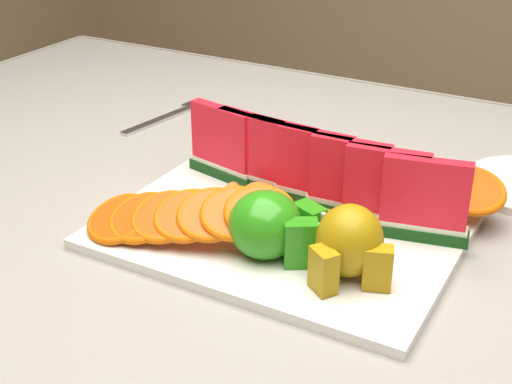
# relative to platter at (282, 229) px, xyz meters

# --- Properties ---
(table) EXTENTS (1.40, 0.90, 0.75)m
(table) POSITION_rel_platter_xyz_m (-0.06, 0.07, -0.11)
(table) COLOR #483219
(table) RESTS_ON ground
(tablecloth) EXTENTS (1.53, 1.03, 0.20)m
(tablecloth) POSITION_rel_platter_xyz_m (-0.06, 0.07, -0.05)
(tablecloth) COLOR gray
(tablecloth) RESTS_ON table
(platter) EXTENTS (0.40, 0.30, 0.01)m
(platter) POSITION_rel_platter_xyz_m (0.00, 0.00, 0.00)
(platter) COLOR silver
(platter) RESTS_ON tablecloth
(apple_cluster) EXTENTS (0.11, 0.09, 0.07)m
(apple_cluster) POSITION_rel_platter_xyz_m (0.02, -0.06, 0.04)
(apple_cluster) COLOR #1B9515
(apple_cluster) RESTS_ON platter
(pear_cluster) EXTENTS (0.09, 0.10, 0.08)m
(pear_cluster) POSITION_rel_platter_xyz_m (0.11, -0.06, 0.04)
(pear_cluster) COLOR #B6790E
(pear_cluster) RESTS_ON platter
(fork) EXTENTS (0.04, 0.20, 0.00)m
(fork) POSITION_rel_platter_xyz_m (-0.34, 0.24, -0.00)
(fork) COLOR silver
(fork) RESTS_ON tablecloth
(watermelon_row) EXTENTS (0.39, 0.07, 0.10)m
(watermelon_row) POSITION_rel_platter_xyz_m (0.01, 0.06, 0.05)
(watermelon_row) COLOR #0E340C
(watermelon_row) RESTS_ON platter
(orange_fan_front) EXTENTS (0.26, 0.15, 0.06)m
(orange_fan_front) POSITION_rel_platter_xyz_m (-0.08, -0.08, 0.04)
(orange_fan_front) COLOR red
(orange_fan_front) RESTS_ON platter
(orange_fan_back) EXTENTS (0.39, 0.12, 0.05)m
(orange_fan_back) POSITION_rel_platter_xyz_m (0.04, 0.13, 0.03)
(orange_fan_back) COLOR red
(orange_fan_back) RESTS_ON platter
(tangerine_segments) EXTENTS (0.17, 0.07, 0.03)m
(tangerine_segments) POSITION_rel_platter_xyz_m (-0.02, 0.02, 0.02)
(tangerine_segments) COLOR #D45B13
(tangerine_segments) RESTS_ON platter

